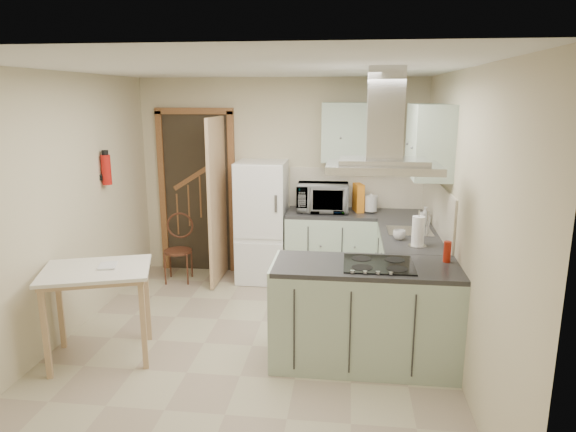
# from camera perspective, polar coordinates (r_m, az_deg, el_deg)

# --- Properties ---
(floor) EXTENTS (4.20, 4.20, 0.00)m
(floor) POSITION_cam_1_polar(r_m,az_deg,el_deg) (4.96, -4.02, -14.18)
(floor) COLOR tan
(floor) RESTS_ON ground
(ceiling) EXTENTS (4.20, 4.20, 0.00)m
(ceiling) POSITION_cam_1_polar(r_m,az_deg,el_deg) (4.41, -4.57, 16.07)
(ceiling) COLOR silver
(ceiling) RESTS_ON back_wall
(back_wall) EXTENTS (3.60, 0.00, 3.60)m
(back_wall) POSITION_cam_1_polar(r_m,az_deg,el_deg) (6.55, -0.78, 4.20)
(back_wall) COLOR beige
(back_wall) RESTS_ON floor
(left_wall) EXTENTS (0.00, 4.20, 4.20)m
(left_wall) POSITION_cam_1_polar(r_m,az_deg,el_deg) (5.17, -24.26, 0.57)
(left_wall) COLOR beige
(left_wall) RESTS_ON floor
(right_wall) EXTENTS (0.00, 4.20, 4.20)m
(right_wall) POSITION_cam_1_polar(r_m,az_deg,el_deg) (4.54, 18.64, -0.58)
(right_wall) COLOR beige
(right_wall) RESTS_ON floor
(doorway) EXTENTS (1.10, 0.12, 2.10)m
(doorway) POSITION_cam_1_polar(r_m,az_deg,el_deg) (6.79, -10.06, 2.60)
(doorway) COLOR brown
(doorway) RESTS_ON floor
(fridge) EXTENTS (0.60, 0.60, 1.50)m
(fridge) POSITION_cam_1_polar(r_m,az_deg,el_deg) (6.39, -2.90, -0.62)
(fridge) COLOR white
(fridge) RESTS_ON floor
(counter_back) EXTENTS (1.08, 0.60, 0.90)m
(counter_back) POSITION_cam_1_polar(r_m,az_deg,el_deg) (6.39, 4.78, -3.45)
(counter_back) COLOR #9EB2A0
(counter_back) RESTS_ON floor
(counter_right) EXTENTS (0.60, 1.95, 0.90)m
(counter_right) POSITION_cam_1_polar(r_m,az_deg,el_deg) (5.78, 12.92, -5.57)
(counter_right) COLOR #9EB2A0
(counter_right) RESTS_ON floor
(splashback) EXTENTS (1.68, 0.02, 0.50)m
(splashback) POSITION_cam_1_polar(r_m,az_deg,el_deg) (6.50, 7.64, 3.12)
(splashback) COLOR beige
(splashback) RESTS_ON counter_back
(wall_cabinet_back) EXTENTS (0.85, 0.35, 0.70)m
(wall_cabinet_back) POSITION_cam_1_polar(r_m,az_deg,el_deg) (6.26, 7.76, 9.19)
(wall_cabinet_back) COLOR #9EB2A0
(wall_cabinet_back) RESTS_ON back_wall
(wall_cabinet_right) EXTENTS (0.35, 0.90, 0.70)m
(wall_cabinet_right) POSITION_cam_1_polar(r_m,az_deg,el_deg) (5.24, 15.39, 8.07)
(wall_cabinet_right) COLOR #9EB2A0
(wall_cabinet_right) RESTS_ON right_wall
(peninsula) EXTENTS (1.55, 0.65, 0.90)m
(peninsula) POSITION_cam_1_polar(r_m,az_deg,el_deg) (4.53, 8.53, -10.76)
(peninsula) COLOR #9EB2A0
(peninsula) RESTS_ON floor
(hob) EXTENTS (0.58, 0.50, 0.01)m
(hob) POSITION_cam_1_polar(r_m,az_deg,el_deg) (4.37, 10.05, -5.30)
(hob) COLOR black
(hob) RESTS_ON peninsula
(extractor_hood) EXTENTS (0.90, 0.55, 0.10)m
(extractor_hood) POSITION_cam_1_polar(r_m,az_deg,el_deg) (4.18, 10.50, 5.33)
(extractor_hood) COLOR silver
(extractor_hood) RESTS_ON ceiling
(sink) EXTENTS (0.45, 0.40, 0.01)m
(sink) POSITION_cam_1_polar(r_m,az_deg,el_deg) (5.48, 13.35, -1.65)
(sink) COLOR silver
(sink) RESTS_ON counter_right
(fire_extinguisher) EXTENTS (0.10, 0.10, 0.32)m
(fire_extinguisher) POSITION_cam_1_polar(r_m,az_deg,el_deg) (5.88, -19.54, 4.86)
(fire_extinguisher) COLOR #B2140F
(fire_extinguisher) RESTS_ON left_wall
(drop_leaf_table) EXTENTS (1.05, 0.91, 0.83)m
(drop_leaf_table) POSITION_cam_1_polar(r_m,az_deg,el_deg) (4.86, -20.17, -10.15)
(drop_leaf_table) COLOR tan
(drop_leaf_table) RESTS_ON floor
(bentwood_chair) EXTENTS (0.38, 0.38, 0.77)m
(bentwood_chair) POSITION_cam_1_polar(r_m,az_deg,el_deg) (6.55, -12.13, -3.85)
(bentwood_chair) COLOR #432116
(bentwood_chair) RESTS_ON floor
(microwave) EXTENTS (0.63, 0.43, 0.34)m
(microwave) POSITION_cam_1_polar(r_m,az_deg,el_deg) (6.25, 3.88, 2.06)
(microwave) COLOR black
(microwave) RESTS_ON counter_back
(kettle) EXTENTS (0.17, 0.17, 0.23)m
(kettle) POSITION_cam_1_polar(r_m,az_deg,el_deg) (6.26, 9.19, 1.40)
(kettle) COLOR silver
(kettle) RESTS_ON counter_back
(cereal_box) EXTENTS (0.14, 0.24, 0.34)m
(cereal_box) POSITION_cam_1_polar(r_m,az_deg,el_deg) (6.29, 7.82, 2.03)
(cereal_box) COLOR orange
(cereal_box) RESTS_ON counter_back
(soap_bottle) EXTENTS (0.12, 0.12, 0.20)m
(soap_bottle) POSITION_cam_1_polar(r_m,az_deg,el_deg) (5.81, 14.96, 0.05)
(soap_bottle) COLOR #B3B0BD
(soap_bottle) RESTS_ON counter_right
(paper_towel) EXTENTS (0.15, 0.15, 0.30)m
(paper_towel) POSITION_cam_1_polar(r_m,az_deg,el_deg) (4.94, 14.26, -1.62)
(paper_towel) COLOR white
(paper_towel) RESTS_ON counter_right
(cup) EXTENTS (0.14, 0.14, 0.09)m
(cup) POSITION_cam_1_polar(r_m,az_deg,el_deg) (5.15, 12.26, -2.07)
(cup) COLOR white
(cup) RESTS_ON counter_right
(red_bottle) EXTENTS (0.07, 0.07, 0.18)m
(red_bottle) POSITION_cam_1_polar(r_m,az_deg,el_deg) (4.56, 17.27, -3.81)
(red_bottle) COLOR #A41F0E
(red_bottle) RESTS_ON peninsula
(book) EXTENTS (0.20, 0.24, 0.09)m
(book) POSITION_cam_1_polar(r_m,az_deg,el_deg) (4.73, -20.33, -4.83)
(book) COLOR #A44736
(book) RESTS_ON drop_leaf_table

